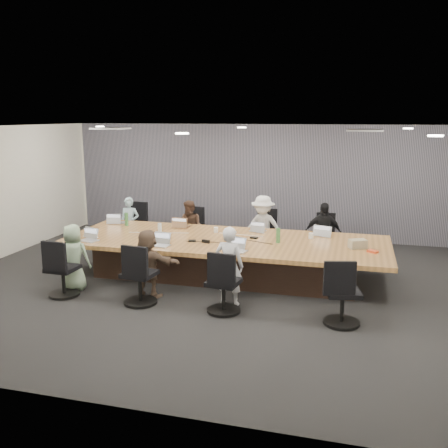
% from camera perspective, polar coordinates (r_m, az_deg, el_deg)
% --- Properties ---
extents(floor, '(10.00, 8.00, 0.00)m').
position_cam_1_polar(floor, '(9.10, -0.66, -6.99)').
color(floor, black).
rests_on(floor, ground).
extents(ceiling, '(10.00, 8.00, 0.00)m').
position_cam_1_polar(ceiling, '(8.59, -0.70, 10.92)').
color(ceiling, white).
rests_on(ceiling, wall_back).
extents(wall_back, '(10.00, 0.00, 2.80)m').
position_cam_1_polar(wall_back, '(12.59, 4.26, 4.93)').
color(wall_back, silver).
rests_on(wall_back, ground).
extents(wall_front, '(10.00, 0.00, 2.80)m').
position_cam_1_polar(wall_front, '(5.12, -12.92, -6.30)').
color(wall_front, silver).
rests_on(wall_front, ground).
extents(curtain, '(9.80, 0.04, 2.80)m').
position_cam_1_polar(curtain, '(12.51, 4.19, 4.88)').
color(curtain, slate).
rests_on(curtain, ground).
extents(conference_table, '(6.00, 2.20, 0.74)m').
position_cam_1_polar(conference_table, '(9.44, 0.16, -3.73)').
color(conference_table, '#312018').
rests_on(conference_table, ground).
extents(chair_0, '(0.61, 0.61, 0.83)m').
position_cam_1_polar(chair_0, '(11.86, -9.96, -0.52)').
color(chair_0, black).
rests_on(chair_0, ground).
extents(chair_1, '(0.60, 0.60, 0.75)m').
position_cam_1_polar(chair_1, '(11.34, -3.26, -1.16)').
color(chair_1, black).
rests_on(chair_1, ground).
extents(chair_2, '(0.55, 0.55, 0.80)m').
position_cam_1_polar(chair_2, '(10.95, 4.77, -1.51)').
color(chair_2, black).
rests_on(chair_2, ground).
extents(chair_3, '(0.53, 0.53, 0.74)m').
position_cam_1_polar(chair_3, '(10.82, 11.31, -2.05)').
color(chair_3, black).
rests_on(chair_3, ground).
extents(chair_4, '(0.56, 0.56, 0.81)m').
position_cam_1_polar(chair_4, '(8.89, -17.93, -5.35)').
color(chair_4, black).
rests_on(chair_4, ground).
extents(chair_5, '(0.64, 0.64, 0.84)m').
position_cam_1_polar(chair_5, '(8.22, -9.61, -6.20)').
color(chair_5, black).
rests_on(chair_5, ground).
extents(chair_6, '(0.61, 0.61, 0.82)m').
position_cam_1_polar(chair_6, '(7.77, -0.05, -7.23)').
color(chair_6, black).
rests_on(chair_6, ground).
extents(chair_7, '(0.68, 0.68, 0.84)m').
position_cam_1_polar(chair_7, '(7.53, 13.40, -8.15)').
color(chair_7, black).
rests_on(chair_7, ground).
extents(person_0, '(0.47, 0.34, 1.21)m').
position_cam_1_polar(person_0, '(11.51, -10.72, 0.03)').
color(person_0, '#9CBDCC').
rests_on(person_0, ground).
extents(laptop_0, '(0.34, 0.27, 0.02)m').
position_cam_1_polar(laptop_0, '(11.00, -11.98, 0.18)').
color(laptop_0, '#B2B2B7').
rests_on(laptop_0, conference_table).
extents(person_1, '(0.66, 0.56, 1.20)m').
position_cam_1_polar(person_1, '(10.97, -3.85, -0.42)').
color(person_1, '#452F23').
rests_on(person_1, ground).
extents(laptop_1, '(0.34, 0.24, 0.02)m').
position_cam_1_polar(laptop_1, '(10.43, -4.83, -0.25)').
color(laptop_1, '#8C6647').
rests_on(laptop_1, conference_table).
extents(person_2, '(0.95, 0.63, 1.37)m').
position_cam_1_polar(person_2, '(10.55, 4.46, -0.45)').
color(person_2, silver).
rests_on(person_2, ground).
extents(laptop_2, '(0.33, 0.26, 0.02)m').
position_cam_1_polar(laptop_2, '(10.01, 3.88, -0.77)').
color(laptop_2, '#B2B2B7').
rests_on(laptop_2, conference_table).
extents(person_3, '(0.79, 0.40, 1.29)m').
position_cam_1_polar(person_3, '(10.41, 11.24, -1.06)').
color(person_3, black).
rests_on(person_3, ground).
extents(laptop_3, '(0.38, 0.29, 0.02)m').
position_cam_1_polar(laptop_3, '(9.85, 11.04, -1.18)').
color(laptop_3, '#B2B2B7').
rests_on(laptop_3, conference_table).
extents(person_4, '(0.63, 0.47, 1.17)m').
position_cam_1_polar(person_4, '(9.12, -16.82, -3.64)').
color(person_4, '#8CAA89').
rests_on(person_4, ground).
extents(laptop_4, '(0.37, 0.30, 0.02)m').
position_cam_1_polar(laptop_4, '(9.53, -15.16, -1.84)').
color(laptop_4, '#B2B2B7').
rests_on(laptop_4, conference_table).
extents(person_5, '(1.12, 0.51, 1.17)m').
position_cam_1_polar(person_5, '(8.48, -8.67, -4.46)').
color(person_5, brown).
rests_on(person_5, ground).
extents(laptop_5, '(0.35, 0.26, 0.02)m').
position_cam_1_polar(laptop_5, '(8.92, -7.30, -2.47)').
color(laptop_5, '#B2B2B7').
rests_on(laptop_5, conference_table).
extents(person_6, '(0.50, 0.35, 1.30)m').
position_cam_1_polar(person_6, '(8.02, 0.60, -4.81)').
color(person_6, silver).
rests_on(person_6, ground).
extents(laptop_6, '(0.35, 0.28, 0.02)m').
position_cam_1_polar(laptop_6, '(8.50, 1.53, -3.11)').
color(laptop_6, '#B2B2B7').
rests_on(laptop_6, conference_table).
extents(bottle_green_left, '(0.08, 0.08, 0.27)m').
position_cam_1_polar(bottle_green_left, '(10.66, -11.09, 0.54)').
color(bottle_green_left, '#3E7D40').
rests_on(bottle_green_left, conference_table).
extents(bottle_green_right, '(0.08, 0.08, 0.27)m').
position_cam_1_polar(bottle_green_right, '(9.11, 6.21, -1.31)').
color(bottle_green_right, '#3E7D40').
rests_on(bottle_green_right, conference_table).
extents(bottle_clear, '(0.10, 0.10, 0.25)m').
position_cam_1_polar(bottle_clear, '(9.66, -7.36, -0.62)').
color(bottle_clear, silver).
rests_on(bottle_clear, conference_table).
extents(cup_white_far, '(0.11, 0.11, 0.11)m').
position_cam_1_polar(cup_white_far, '(9.87, -0.93, -0.67)').
color(cup_white_far, white).
rests_on(cup_white_far, conference_table).
extents(cup_white_near, '(0.11, 0.11, 0.11)m').
position_cam_1_polar(cup_white_near, '(9.51, 9.91, -1.34)').
color(cup_white_near, white).
rests_on(cup_white_near, conference_table).
extents(mug_brown, '(0.12, 0.12, 0.12)m').
position_cam_1_polar(mug_brown, '(10.05, -15.09, -0.81)').
color(mug_brown, brown).
rests_on(mug_brown, conference_table).
extents(mic_left, '(0.16, 0.13, 0.03)m').
position_cam_1_polar(mic_left, '(9.19, -3.66, -1.93)').
color(mic_left, black).
rests_on(mic_left, conference_table).
extents(mic_right, '(0.15, 0.11, 0.03)m').
position_cam_1_polar(mic_right, '(9.42, 3.43, -1.57)').
color(mic_right, black).
rests_on(mic_right, conference_table).
extents(stapler, '(0.16, 0.08, 0.06)m').
position_cam_1_polar(stapler, '(9.07, -2.09, -1.99)').
color(stapler, black).
rests_on(stapler, conference_table).
extents(canvas_bag, '(0.34, 0.29, 0.16)m').
position_cam_1_polar(canvas_bag, '(9.00, 15.03, -2.21)').
color(canvas_bag, tan).
rests_on(canvas_bag, conference_table).
extents(snack_packet, '(0.20, 0.18, 0.04)m').
position_cam_1_polar(snack_packet, '(8.81, 16.63, -3.02)').
color(snack_packet, '#ED4D22').
rests_on(snack_packet, conference_table).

